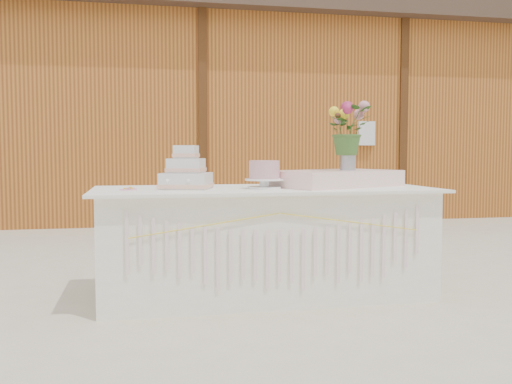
% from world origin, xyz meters
% --- Properties ---
extents(ground, '(80.00, 80.00, 0.00)m').
position_xyz_m(ground, '(0.00, 0.00, 0.00)').
color(ground, beige).
rests_on(ground, ground).
extents(barn, '(12.60, 4.60, 3.30)m').
position_xyz_m(barn, '(-0.01, 5.99, 1.68)').
color(barn, '#AE6724').
rests_on(barn, ground).
extents(cake_table, '(2.40, 1.00, 0.77)m').
position_xyz_m(cake_table, '(0.00, -0.00, 0.39)').
color(cake_table, white).
rests_on(cake_table, ground).
extents(wedding_cake, '(0.42, 0.42, 0.30)m').
position_xyz_m(wedding_cake, '(-0.55, 0.02, 0.87)').
color(wedding_cake, silver).
rests_on(wedding_cake, cake_table).
extents(pink_cake_stand, '(0.27, 0.27, 0.20)m').
position_xyz_m(pink_cake_stand, '(-0.02, -0.08, 0.88)').
color(pink_cake_stand, white).
rests_on(pink_cake_stand, cake_table).
extents(satin_runner, '(1.08, 0.89, 0.12)m').
position_xyz_m(satin_runner, '(0.55, 0.07, 0.83)').
color(satin_runner, '#FFD4CD').
rests_on(satin_runner, cake_table).
extents(flower_vase, '(0.12, 0.12, 0.16)m').
position_xyz_m(flower_vase, '(0.65, 0.07, 0.97)').
color(flower_vase, '#A9A9AD').
rests_on(flower_vase, satin_runner).
extents(bouquet, '(0.34, 0.30, 0.37)m').
position_xyz_m(bouquet, '(0.65, 0.07, 1.23)').
color(bouquet, '#365D25').
rests_on(bouquet, flower_vase).
extents(loose_flowers, '(0.27, 0.36, 0.02)m').
position_xyz_m(loose_flowers, '(-0.97, 0.04, 0.78)').
color(loose_flowers, pink).
rests_on(loose_flowers, cake_table).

